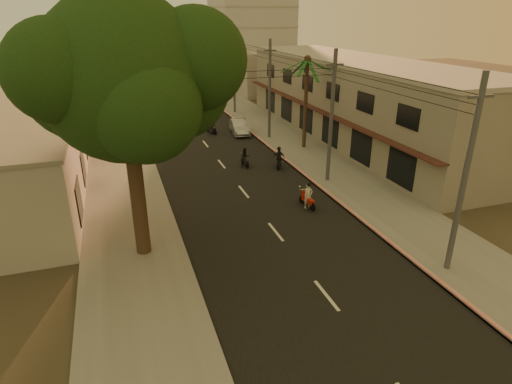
% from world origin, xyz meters
% --- Properties ---
extents(ground, '(160.00, 160.00, 0.00)m').
position_xyz_m(ground, '(0.00, 0.00, 0.00)').
color(ground, '#383023').
rests_on(ground, ground).
extents(road, '(10.00, 140.00, 0.02)m').
position_xyz_m(road, '(0.00, 20.00, 0.01)').
color(road, black).
rests_on(road, ground).
extents(sidewalk_right, '(5.00, 140.00, 0.12)m').
position_xyz_m(sidewalk_right, '(7.50, 20.00, 0.06)').
color(sidewalk_right, slate).
rests_on(sidewalk_right, ground).
extents(sidewalk_left, '(5.00, 140.00, 0.12)m').
position_xyz_m(sidewalk_left, '(-7.50, 20.00, 0.06)').
color(sidewalk_left, slate).
rests_on(sidewalk_left, ground).
extents(curb_stripe, '(0.20, 60.00, 0.20)m').
position_xyz_m(curb_stripe, '(5.10, 15.00, 0.10)').
color(curb_stripe, red).
rests_on(curb_stripe, ground).
extents(shophouse_row, '(8.80, 34.20, 7.30)m').
position_xyz_m(shophouse_row, '(13.95, 18.00, 3.65)').
color(shophouse_row, gray).
rests_on(shophouse_row, ground).
extents(left_building, '(8.20, 24.20, 5.20)m').
position_xyz_m(left_building, '(-13.98, 14.00, 2.60)').
color(left_building, '#9B978C').
rests_on(left_building, ground).
extents(broadleaf_tree, '(9.60, 8.70, 12.10)m').
position_xyz_m(broadleaf_tree, '(-6.61, 2.14, 8.48)').
color(broadleaf_tree, black).
rests_on(broadleaf_tree, ground).
extents(palm_tree, '(5.00, 5.00, 8.20)m').
position_xyz_m(palm_tree, '(8.00, 16.00, 7.15)').
color(palm_tree, black).
rests_on(palm_tree, ground).
extents(utility_poles, '(1.20, 48.26, 9.00)m').
position_xyz_m(utility_poles, '(6.20, 20.00, 6.54)').
color(utility_poles, '#38383A').
rests_on(utility_poles, ground).
extents(filler_right, '(8.00, 14.00, 6.00)m').
position_xyz_m(filler_right, '(14.00, 45.00, 3.00)').
color(filler_right, '#9B978C').
rests_on(filler_right, ground).
extents(filler_left_near, '(8.00, 14.00, 4.40)m').
position_xyz_m(filler_left_near, '(-14.00, 34.00, 2.20)').
color(filler_left_near, '#9B978C').
rests_on(filler_left_near, ground).
extents(filler_left_far, '(8.00, 14.00, 7.00)m').
position_xyz_m(filler_left_far, '(-14.00, 52.00, 3.50)').
color(filler_left_far, '#9B978C').
rests_on(filler_left_far, ground).
extents(scooter_red, '(0.74, 1.73, 1.70)m').
position_xyz_m(scooter_red, '(2.98, 4.35, 0.75)').
color(scooter_red, black).
rests_on(scooter_red, ground).
extents(scooter_mid_a, '(0.79, 1.61, 1.58)m').
position_xyz_m(scooter_mid_a, '(1.60, 12.86, 0.71)').
color(scooter_mid_a, black).
rests_on(scooter_mid_a, ground).
extents(scooter_mid_b, '(1.23, 1.65, 1.71)m').
position_xyz_m(scooter_mid_b, '(3.97, 11.75, 0.78)').
color(scooter_mid_b, black).
rests_on(scooter_mid_b, ground).
extents(scooter_far_a, '(1.13, 1.71, 1.75)m').
position_xyz_m(scooter_far_a, '(1.39, 23.28, 0.80)').
color(scooter_far_a, black).
rests_on(scooter_far_a, ground).
extents(parked_car, '(2.45, 4.61, 1.41)m').
position_xyz_m(parked_car, '(3.99, 22.53, 0.70)').
color(parked_car, '#9FA1A7').
rests_on(parked_car, ground).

